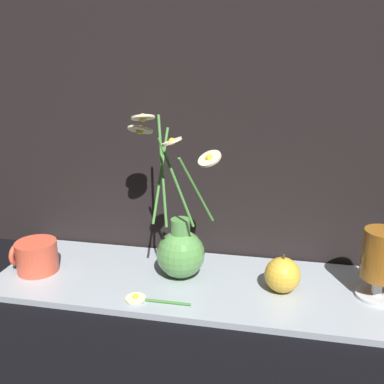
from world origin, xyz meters
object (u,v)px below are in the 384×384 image
tea_glass (381,258)px  orange_fruit (282,275)px  vase_with_flowers (180,247)px  yellow_mug (36,256)px

tea_glass → orange_fruit: (-0.17, -0.01, -0.04)m
vase_with_flowers → tea_glass: vase_with_flowers is taller
tea_glass → vase_with_flowers: bearing=179.0°
vase_with_flowers → orange_fruit: 0.20m
vase_with_flowers → orange_fruit: vase_with_flowers is taller
yellow_mug → tea_glass: 0.65m
tea_glass → orange_fruit: 0.17m
yellow_mug → orange_fruit: orange_fruit is taller
vase_with_flowers → tea_glass: 0.36m
vase_with_flowers → orange_fruit: (0.20, -0.02, -0.03)m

